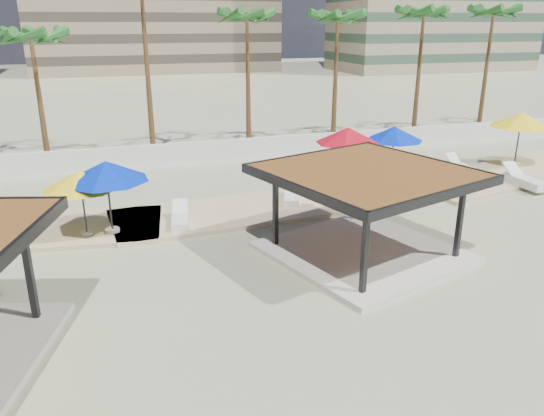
{
  "coord_description": "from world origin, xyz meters",
  "views": [
    {
      "loc": [
        -5.97,
        -13.88,
        7.74
      ],
      "look_at": [
        -0.4,
        3.2,
        1.4
      ],
      "focal_mm": 35.0,
      "sensor_mm": 36.0,
      "label": 1
    }
  ],
  "objects_px": {
    "pavilion_central": "(366,205)",
    "lounger_d": "(460,167)",
    "umbrella_c": "(348,135)",
    "lounger_c": "(524,181)",
    "lounger_b": "(292,197)",
    "lounger_a": "(180,219)"
  },
  "relations": [
    {
      "from": "pavilion_central",
      "to": "lounger_d",
      "type": "relative_size",
      "value": 3.87
    },
    {
      "from": "umbrella_c",
      "to": "lounger_c",
      "type": "relative_size",
      "value": 1.52
    },
    {
      "from": "lounger_d",
      "to": "lounger_b",
      "type": "bearing_deg",
      "value": 102.08
    },
    {
      "from": "umbrella_c",
      "to": "lounger_a",
      "type": "bearing_deg",
      "value": -160.66
    },
    {
      "from": "pavilion_central",
      "to": "lounger_d",
      "type": "xyz_separation_m",
      "value": [
        9.85,
        7.92,
        -1.49
      ]
    },
    {
      "from": "lounger_b",
      "to": "lounger_c",
      "type": "distance_m",
      "value": 11.65
    },
    {
      "from": "umbrella_c",
      "to": "lounger_a",
      "type": "xyz_separation_m",
      "value": [
        -8.63,
        -3.03,
        -2.21
      ]
    },
    {
      "from": "pavilion_central",
      "to": "lounger_c",
      "type": "bearing_deg",
      "value": 4.96
    },
    {
      "from": "umbrella_c",
      "to": "lounger_d",
      "type": "relative_size",
      "value": 1.89
    },
    {
      "from": "lounger_c",
      "to": "lounger_d",
      "type": "distance_m",
      "value": 3.59
    },
    {
      "from": "pavilion_central",
      "to": "umbrella_c",
      "type": "relative_size",
      "value": 2.04
    },
    {
      "from": "lounger_a",
      "to": "lounger_b",
      "type": "relative_size",
      "value": 0.96
    },
    {
      "from": "pavilion_central",
      "to": "lounger_a",
      "type": "distance_m",
      "value": 7.43
    },
    {
      "from": "lounger_a",
      "to": "lounger_c",
      "type": "relative_size",
      "value": 0.82
    },
    {
      "from": "lounger_b",
      "to": "pavilion_central",
      "type": "bearing_deg",
      "value": -153.63
    },
    {
      "from": "pavilion_central",
      "to": "umbrella_c",
      "type": "distance_m",
      "value": 8.12
    },
    {
      "from": "lounger_a",
      "to": "lounger_c",
      "type": "xyz_separation_m",
      "value": [
        16.75,
        0.01,
        0.04
      ]
    },
    {
      "from": "lounger_a",
      "to": "lounger_d",
      "type": "xyz_separation_m",
      "value": [
        15.55,
        3.4,
        0.0
      ]
    },
    {
      "from": "lounger_d",
      "to": "lounger_a",
      "type": "bearing_deg",
      "value": 102.94
    },
    {
      "from": "lounger_a",
      "to": "lounger_b",
      "type": "xyz_separation_m",
      "value": [
        5.17,
        1.29,
        0.01
      ]
    },
    {
      "from": "lounger_a",
      "to": "umbrella_c",
      "type": "bearing_deg",
      "value": -60.97
    },
    {
      "from": "lounger_b",
      "to": "lounger_c",
      "type": "height_order",
      "value": "lounger_c"
    }
  ]
}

